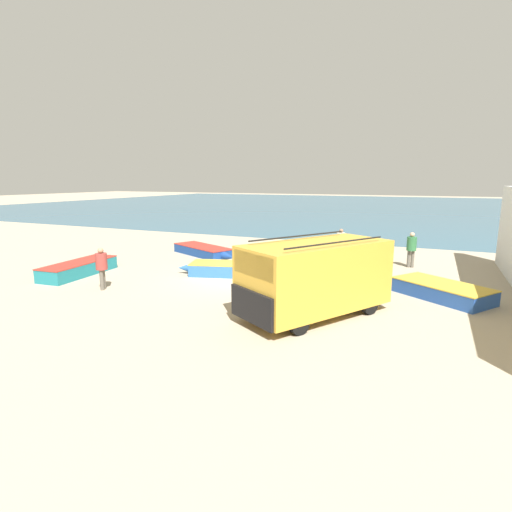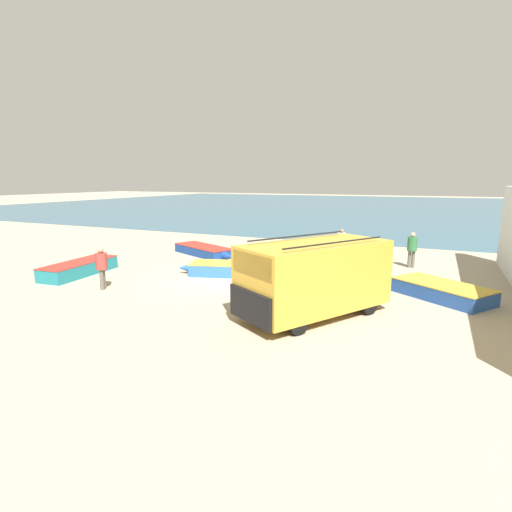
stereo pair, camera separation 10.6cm
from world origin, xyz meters
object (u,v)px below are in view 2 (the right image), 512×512
parked_van (314,276)px  fishing_rowboat_1 (336,266)px  fisherman_0 (412,247)px  fisherman_1 (341,241)px  fishing_rowboat_0 (205,251)px  fishing_rowboat_2 (82,267)px  fishing_rowboat_4 (439,290)px  fisherman_2 (102,264)px  fishing_rowboat_3 (223,269)px

parked_van → fishing_rowboat_1: size_ratio=1.33×
fisherman_0 → fisherman_1: fisherman_0 is taller
parked_van → fishing_rowboat_0: parked_van is taller
fishing_rowboat_2 → fisherman_0: fisherman_0 is taller
fishing_rowboat_2 → fisherman_1: bearing=-55.5°
fishing_rowboat_0 → fishing_rowboat_4: size_ratio=1.24×
fishing_rowboat_4 → fisherman_2: (-12.23, -4.27, 0.73)m
fishing_rowboat_1 → fishing_rowboat_2: size_ratio=0.87×
fishing_rowboat_2 → fishing_rowboat_4: size_ratio=1.17×
fisherman_0 → fisherman_1: (-3.63, 0.63, -0.05)m
fishing_rowboat_2 → fisherman_2: fisherman_2 is taller
fishing_rowboat_0 → fishing_rowboat_4: bearing=7.9°
fishing_rowboat_1 → fisherman_0: (3.12, 2.64, 0.73)m
fisherman_0 → fisherman_2: 14.39m
fishing_rowboat_2 → fisherman_1: 13.20m
parked_van → fisherman_2: 8.55m
fishing_rowboat_4 → fisherman_1: bearing=-14.3°
parked_van → fisherman_0: (2.41, 8.90, -0.25)m
fishing_rowboat_0 → fishing_rowboat_4: 12.92m
fishing_rowboat_1 → fisherman_1: fisherman_1 is taller
fishing_rowboat_4 → fisherman_0: size_ratio=2.26×
fishing_rowboat_4 → fishing_rowboat_2: bearing=45.1°
fishing_rowboat_1 → fisherman_1: (-0.52, 3.27, 0.69)m
parked_van → fishing_rowboat_0: bearing=-100.1°
parked_van → fishing_rowboat_0: 11.53m
fishing_rowboat_3 → fishing_rowboat_0: bearing=-65.4°
fishing_rowboat_4 → fisherman_1: 7.57m
fishing_rowboat_3 → fisherman_0: 9.37m
fisherman_1 → fisherman_2: size_ratio=1.00×
fisherman_1 → parked_van: bearing=156.3°
fishing_rowboat_1 → fishing_rowboat_3: bearing=-61.4°
fishing_rowboat_2 → fishing_rowboat_4: fishing_rowboat_2 is taller
parked_van → fishing_rowboat_2: size_ratio=1.15×
fishing_rowboat_3 → fisherman_1: 7.18m
fishing_rowboat_1 → fisherman_2: 10.32m
fisherman_1 → fisherman_0: bearing=-130.9°
parked_van → fishing_rowboat_3: (-5.36, 3.70, -1.02)m
fisherman_1 → fishing_rowboat_4: bearing=-170.2°
fisherman_1 → fisherman_2: bearing=112.7°
fishing_rowboat_1 → fisherman_2: bearing=-49.7°
fishing_rowboat_2 → fisherman_1: fisherman_1 is taller
fishing_rowboat_1 → fishing_rowboat_0: bearing=-99.2°
fishing_rowboat_0 → fisherman_0: (11.10, 1.38, 0.79)m
fishing_rowboat_3 → fishing_rowboat_2: bearing=6.5°
fishing_rowboat_0 → fisherman_2: bearing=-64.4°
fisherman_2 → fishing_rowboat_3: bearing=28.9°
parked_van → fishing_rowboat_3: size_ratio=1.34×
fishing_rowboat_1 → fishing_rowboat_4: bearing=60.8°
fisherman_0 → fishing_rowboat_4: bearing=-176.2°
fishing_rowboat_2 → fishing_rowboat_3: fishing_rowboat_2 is taller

